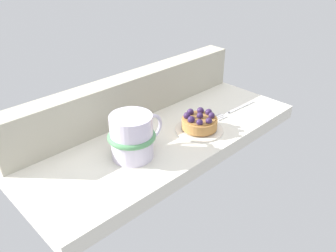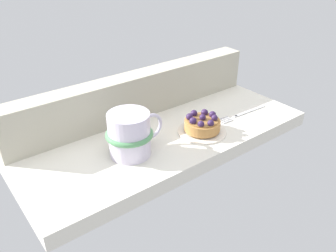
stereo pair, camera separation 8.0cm
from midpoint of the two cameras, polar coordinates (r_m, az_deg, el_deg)
ground_plane at (r=87.38cm, az=-3.47°, el=-2.05°), size 72.68×30.32×3.60cm
window_rail_back at (r=92.48cm, az=-8.61°, el=4.77°), size 71.22×5.91×11.35cm
dessert_plate at (r=86.87cm, az=2.48°, el=-0.56°), size 12.00×12.00×0.81cm
raspberry_tart at (r=85.86cm, az=2.49°, el=0.66°), size 8.77×8.77×4.14cm
coffee_mug at (r=75.70cm, az=-8.83°, el=-1.74°), size 14.01×10.45×9.99cm
dessert_fork at (r=97.47cm, az=8.50°, el=2.60°), size 16.50×2.62×0.60cm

